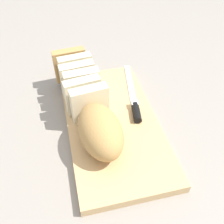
# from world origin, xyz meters

# --- Properties ---
(ground_plane) EXTENTS (3.00, 3.00, 0.00)m
(ground_plane) POSITION_xyz_m (0.00, 0.00, 0.00)
(ground_plane) COLOR gray
(cutting_board) EXTENTS (0.47, 0.25, 0.02)m
(cutting_board) POSITION_xyz_m (0.00, 0.00, 0.01)
(cutting_board) COLOR tan
(cutting_board) RESTS_ON ground_plane
(bread_loaf) EXTENTS (0.40, 0.14, 0.10)m
(bread_loaf) POSITION_xyz_m (0.03, 0.06, 0.07)
(bread_loaf) COLOR tan
(bread_loaf) RESTS_ON cutting_board
(bread_knife) EXTENTS (0.27, 0.07, 0.02)m
(bread_knife) POSITION_xyz_m (0.04, -0.07, 0.03)
(bread_knife) COLOR silver
(bread_knife) RESTS_ON cutting_board
(crumb_near_knife) EXTENTS (0.00, 0.00, 0.00)m
(crumb_near_knife) POSITION_xyz_m (0.01, 0.03, 0.03)
(crumb_near_knife) COLOR #A8753D
(crumb_near_knife) RESTS_ON cutting_board
(crumb_near_loaf) EXTENTS (0.00, 0.00, 0.00)m
(crumb_near_loaf) POSITION_xyz_m (-0.05, 0.03, 0.03)
(crumb_near_loaf) COLOR #A8753D
(crumb_near_loaf) RESTS_ON cutting_board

